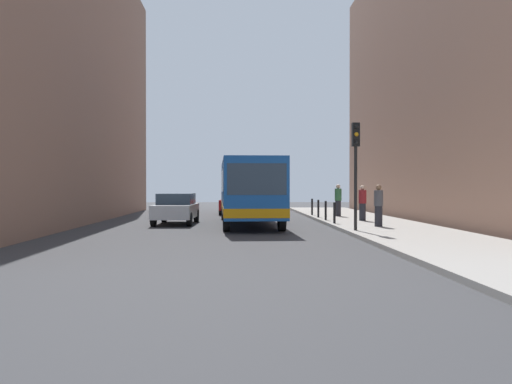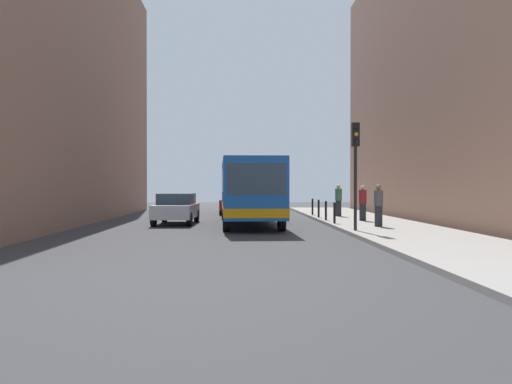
% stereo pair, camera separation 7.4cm
% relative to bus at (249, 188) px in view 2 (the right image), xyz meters
% --- Properties ---
extents(ground_plane, '(80.00, 80.00, 0.00)m').
position_rel_bus_xyz_m(ground_plane, '(0.40, -2.79, -1.73)').
color(ground_plane, '#38383A').
extents(sidewalk, '(4.40, 40.00, 0.15)m').
position_rel_bus_xyz_m(sidewalk, '(5.80, -2.79, -1.65)').
color(sidewalk, '#9E9991').
rests_on(sidewalk, ground).
extents(building_left, '(7.00, 32.00, 15.51)m').
position_rel_bus_xyz_m(building_left, '(-11.10, 1.21, 6.03)').
color(building_left, '#936B56').
rests_on(building_left, ground).
extents(building_right, '(7.00, 32.00, 15.93)m').
position_rel_bus_xyz_m(building_right, '(11.90, 1.21, 6.24)').
color(building_right, '#936B56').
rests_on(building_right, ground).
extents(bus, '(2.87, 11.10, 3.00)m').
position_rel_bus_xyz_m(bus, '(0.00, 0.00, 0.00)').
color(bus, '#19519E').
rests_on(bus, ground).
extents(car_beside_bus, '(1.99, 4.46, 1.48)m').
position_rel_bus_xyz_m(car_beside_bus, '(-3.49, 0.43, -0.94)').
color(car_beside_bus, silver).
rests_on(car_beside_bus, ground).
extents(car_behind_bus, '(1.99, 4.46, 1.48)m').
position_rel_bus_xyz_m(car_behind_bus, '(-0.68, 10.02, -0.94)').
color(car_behind_bus, maroon).
rests_on(car_behind_bus, ground).
extents(traffic_light, '(0.28, 0.33, 4.10)m').
position_rel_bus_xyz_m(traffic_light, '(3.95, -5.55, 1.28)').
color(traffic_light, black).
rests_on(traffic_light, sidewalk).
extents(bollard_near, '(0.11, 0.11, 0.95)m').
position_rel_bus_xyz_m(bollard_near, '(3.85, -1.56, -1.10)').
color(bollard_near, black).
rests_on(bollard_near, sidewalk).
extents(bollard_mid, '(0.11, 0.11, 0.95)m').
position_rel_bus_xyz_m(bollard_mid, '(3.85, 0.89, -1.10)').
color(bollard_mid, black).
rests_on(bollard_mid, sidewalk).
extents(bollard_far, '(0.11, 0.11, 0.95)m').
position_rel_bus_xyz_m(bollard_far, '(3.85, 3.34, -1.10)').
color(bollard_far, black).
rests_on(bollard_far, sidewalk).
extents(bollard_farthest, '(0.11, 0.11, 0.95)m').
position_rel_bus_xyz_m(bollard_farthest, '(3.85, 5.79, -1.10)').
color(bollard_farthest, black).
rests_on(bollard_farthest, sidewalk).
extents(pedestrian_near_signal, '(0.38, 0.38, 1.75)m').
position_rel_bus_xyz_m(pedestrian_near_signal, '(5.35, -3.58, -0.70)').
color(pedestrian_near_signal, '#26262D').
rests_on(pedestrian_near_signal, sidewalk).
extents(pedestrian_mid_sidewalk, '(0.38, 0.38, 1.73)m').
position_rel_bus_xyz_m(pedestrian_mid_sidewalk, '(5.57, 0.35, -0.71)').
color(pedestrian_mid_sidewalk, '#26262D').
rests_on(pedestrian_mid_sidewalk, sidewalk).
extents(pedestrian_far_sidewalk, '(0.38, 0.38, 1.79)m').
position_rel_bus_xyz_m(pedestrian_far_sidewalk, '(5.14, 4.46, -0.68)').
color(pedestrian_far_sidewalk, '#26262D').
rests_on(pedestrian_far_sidewalk, sidewalk).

